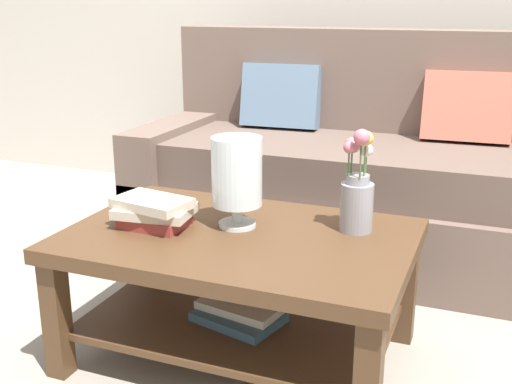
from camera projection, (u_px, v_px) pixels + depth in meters
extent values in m
plane|color=gray|center=(279.00, 316.00, 2.50)|extent=(10.00, 10.00, 0.00)
cube|color=brown|center=(360.00, 220.00, 3.06)|extent=(2.16, 0.90, 0.36)
cube|color=brown|center=(362.00, 165.00, 2.95)|extent=(1.92, 0.74, 0.20)
cube|color=brown|center=(381.00, 100.00, 3.21)|extent=(2.16, 0.20, 0.70)
cube|color=brown|center=(180.00, 176.00, 3.37)|extent=(0.20, 0.90, 0.60)
cube|color=slate|center=(281.00, 96.00, 3.26)|extent=(0.41, 0.21, 0.34)
cube|color=#B26651|center=(468.00, 107.00, 2.93)|extent=(0.41, 0.20, 0.34)
cube|color=#4C331E|center=(239.00, 240.00, 2.10)|extent=(1.13, 0.76, 0.05)
cube|color=#4C331E|center=(57.00, 319.00, 2.06)|extent=(0.07, 0.07, 0.41)
cube|color=#4C331E|center=(157.00, 249.00, 2.63)|extent=(0.07, 0.07, 0.41)
cube|color=#4C331E|center=(406.00, 288.00, 2.27)|extent=(0.07, 0.07, 0.41)
cube|color=#4C331E|center=(240.00, 320.00, 2.18)|extent=(1.01, 0.64, 0.02)
cube|color=#3D6075|center=(239.00, 317.00, 2.15)|extent=(0.32, 0.26, 0.03)
cube|color=beige|center=(244.00, 304.00, 2.18)|extent=(0.31, 0.25, 0.03)
cube|color=#993833|center=(155.00, 221.00, 2.15)|extent=(0.22, 0.16, 0.04)
cube|color=beige|center=(155.00, 210.00, 2.15)|extent=(0.27, 0.21, 0.03)
cube|color=beige|center=(152.00, 203.00, 2.12)|extent=(0.27, 0.20, 0.03)
cylinder|color=silver|center=(237.00, 224.00, 2.15)|extent=(0.13, 0.13, 0.02)
cylinder|color=silver|center=(237.00, 213.00, 2.14)|extent=(0.04, 0.04, 0.06)
cylinder|color=silver|center=(237.00, 171.00, 2.10)|extent=(0.17, 0.17, 0.23)
sphere|color=tan|center=(230.00, 189.00, 2.13)|extent=(0.04, 0.04, 0.04)
sphere|color=#2D333D|center=(245.00, 190.00, 2.12)|extent=(0.04, 0.04, 0.04)
cylinder|color=gray|center=(356.00, 207.00, 2.09)|extent=(0.11, 0.11, 0.16)
cylinder|color=gray|center=(358.00, 179.00, 2.06)|extent=(0.08, 0.08, 0.03)
cylinder|color=#426638|center=(365.00, 159.00, 2.03)|extent=(0.01, 0.01, 0.11)
sphere|color=gold|center=(366.00, 138.00, 2.01)|extent=(0.05, 0.05, 0.05)
cylinder|color=#426638|center=(366.00, 163.00, 2.07)|extent=(0.01, 0.01, 0.06)
sphere|color=silver|center=(366.00, 150.00, 2.06)|extent=(0.04, 0.04, 0.04)
cylinder|color=#426638|center=(352.00, 162.00, 2.07)|extent=(0.01, 0.01, 0.08)
sphere|color=#C66B7A|center=(352.00, 145.00, 2.05)|extent=(0.05, 0.05, 0.05)
cylinder|color=#426638|center=(349.00, 164.00, 2.03)|extent=(0.01, 0.01, 0.08)
sphere|color=#C66B7A|center=(349.00, 147.00, 2.02)|extent=(0.04, 0.04, 0.04)
cylinder|color=#426638|center=(361.00, 160.00, 2.01)|extent=(0.01, 0.01, 0.12)
sphere|color=#C66B7A|center=(362.00, 137.00, 1.98)|extent=(0.05, 0.05, 0.05)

